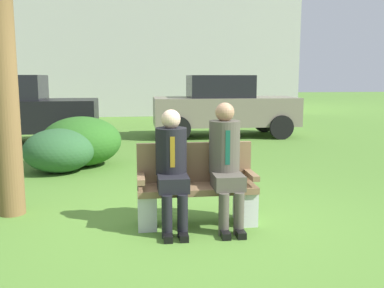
# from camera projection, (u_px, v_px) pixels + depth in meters

# --- Properties ---
(ground_plane) EXTENTS (80.00, 80.00, 0.00)m
(ground_plane) POSITION_uv_depth(u_px,v_px,m) (195.00, 225.00, 4.76)
(ground_plane) COLOR #507D2E
(park_bench) EXTENTS (1.31, 0.44, 0.90)m
(park_bench) POSITION_uv_depth(u_px,v_px,m) (196.00, 189.00, 4.78)
(park_bench) COLOR brown
(park_bench) RESTS_ON ground
(seated_man_left) EXTENTS (0.34, 0.72, 1.29)m
(seated_man_left) POSITION_uv_depth(u_px,v_px,m) (172.00, 163.00, 4.57)
(seated_man_left) COLOR black
(seated_man_left) RESTS_ON ground
(seated_man_right) EXTENTS (0.34, 0.72, 1.36)m
(seated_man_right) POSITION_uv_depth(u_px,v_px,m) (226.00, 158.00, 4.65)
(seated_man_right) COLOR #4C473D
(seated_man_right) RESTS_ON ground
(shrub_near_bench) EXTENTS (1.21, 1.11, 0.76)m
(shrub_near_bench) POSITION_uv_depth(u_px,v_px,m) (59.00, 150.00, 7.37)
(shrub_near_bench) COLOR #2C592F
(shrub_near_bench) RESTS_ON ground
(shrub_mid_lawn) EXTENTS (1.46, 1.34, 0.91)m
(shrub_mid_lawn) POSITION_uv_depth(u_px,v_px,m) (81.00, 141.00, 7.91)
(shrub_mid_lawn) COLOR #2B611F
(shrub_mid_lawn) RESTS_ON ground
(parked_car_near) EXTENTS (3.92, 1.74, 1.68)m
(parked_car_near) POSITION_uv_depth(u_px,v_px,m) (14.00, 110.00, 10.45)
(parked_car_near) COLOR black
(parked_car_near) RESTS_ON ground
(parked_car_far) EXTENTS (3.91, 1.73, 1.68)m
(parked_car_far) POSITION_uv_depth(u_px,v_px,m) (224.00, 106.00, 11.78)
(parked_car_far) COLOR slate
(parked_car_far) RESTS_ON ground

